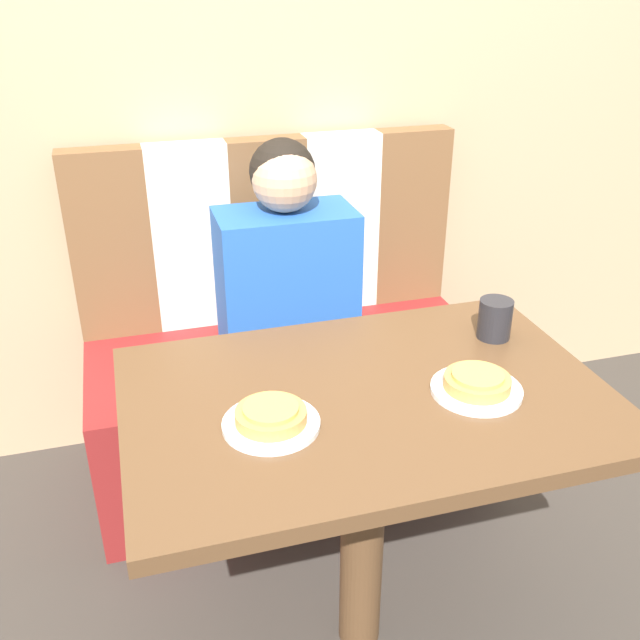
{
  "coord_description": "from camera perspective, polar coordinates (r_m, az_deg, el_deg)",
  "views": [
    {
      "loc": [
        -0.44,
        -1.16,
        1.5
      ],
      "look_at": [
        0.0,
        0.35,
        0.71
      ],
      "focal_mm": 40.0,
      "sensor_mm": 36.0,
      "label": 1
    }
  ],
  "objects": [
    {
      "name": "ground_plane",
      "position": [
        1.95,
        3.12,
        -23.71
      ],
      "size": [
        12.0,
        12.0,
        0.0
      ],
      "primitive_type": "plane",
      "color": "#38332D"
    },
    {
      "name": "wall_back",
      "position": [
        2.25,
        -5.27,
        21.56
      ],
      "size": [
        7.0,
        0.05,
        2.6
      ],
      "color": "tan",
      "rests_on": "ground_plane"
    },
    {
      "name": "booth_seat",
      "position": [
        2.29,
        -2.44,
        -7.04
      ],
      "size": [
        1.2,
        0.57,
        0.45
      ],
      "color": "maroon",
      "rests_on": "ground_plane"
    },
    {
      "name": "booth_backrest",
      "position": [
        2.27,
        -4.19,
        7.16
      ],
      "size": [
        1.2,
        0.08,
        0.58
      ],
      "color": "brown",
      "rests_on": "booth_seat"
    },
    {
      "name": "dining_table",
      "position": [
        1.53,
        3.69,
        -8.91
      ],
      "size": [
        0.99,
        0.67,
        0.71
      ],
      "color": "brown",
      "rests_on": "ground_plane"
    },
    {
      "name": "person",
      "position": [
        2.05,
        -2.74,
        5.04
      ],
      "size": [
        0.39,
        0.22,
        0.63
      ],
      "color": "#2356B2",
      "rests_on": "booth_seat"
    },
    {
      "name": "plate_left",
      "position": [
        1.37,
        -3.93,
        -8.29
      ],
      "size": [
        0.19,
        0.19,
        0.01
      ],
      "color": "white",
      "rests_on": "dining_table"
    },
    {
      "name": "plate_right",
      "position": [
        1.5,
        12.39,
        -5.48
      ],
      "size": [
        0.19,
        0.19,
        0.01
      ],
      "color": "white",
      "rests_on": "dining_table"
    },
    {
      "name": "pizza_left",
      "position": [
        1.36,
        -3.95,
        -7.56
      ],
      "size": [
        0.14,
        0.14,
        0.03
      ],
      "color": "#C68E47",
      "rests_on": "plate_left"
    },
    {
      "name": "pizza_right",
      "position": [
        1.49,
        12.47,
        -4.78
      ],
      "size": [
        0.14,
        0.14,
        0.03
      ],
      "color": "#C68E47",
      "rests_on": "plate_right"
    },
    {
      "name": "drinking_cup",
      "position": [
        1.7,
        13.81,
        0.08
      ],
      "size": [
        0.08,
        0.08,
        0.09
      ],
      "color": "#232328",
      "rests_on": "dining_table"
    }
  ]
}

